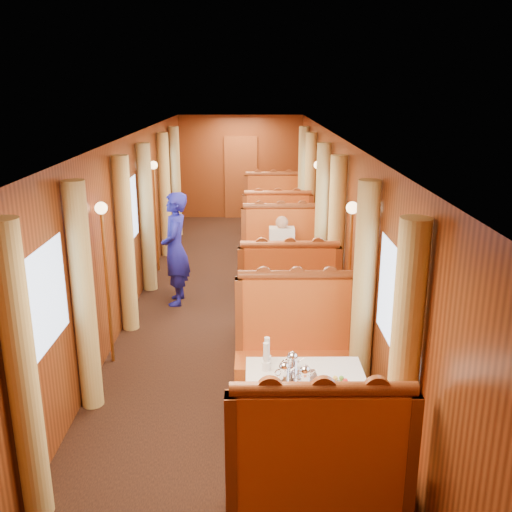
{
  "coord_description": "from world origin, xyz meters",
  "views": [
    {
      "loc": [
        0.29,
        -7.98,
        3.2
      ],
      "look_at": [
        0.33,
        -0.86,
        1.05
      ],
      "focal_mm": 40.0,
      "sensor_mm": 36.0,
      "label": 1
    }
  ],
  "objects_px": {
    "teapot_right": "(305,377)",
    "banquette_near_fwd": "(317,485)",
    "banquette_mid_aft": "(281,259)",
    "rose_vase_far": "(274,200)",
    "teapot_left": "(284,373)",
    "banquette_mid_fwd": "(288,305)",
    "banquette_near_aft": "(296,356)",
    "teapot_back": "(292,364)",
    "tea_tray": "(298,378)",
    "banquette_far_aft": "(273,213)",
    "rose_vase_mid": "(286,248)",
    "table_near": "(304,413)",
    "banquette_far_fwd": "(277,237)",
    "passenger": "(282,245)",
    "fruit_plate": "(339,383)",
    "table_mid": "(284,283)",
    "table_far": "(275,226)",
    "steward": "(175,249)"
  },
  "relations": [
    {
      "from": "banquette_mid_aft",
      "to": "teapot_left",
      "type": "bearing_deg",
      "value": -92.4
    },
    {
      "from": "banquette_mid_fwd",
      "to": "tea_tray",
      "type": "distance_m",
      "value": 2.56
    },
    {
      "from": "table_mid",
      "to": "banquette_mid_fwd",
      "type": "height_order",
      "value": "banquette_mid_fwd"
    },
    {
      "from": "banquette_far_fwd",
      "to": "banquette_mid_fwd",
      "type": "bearing_deg",
      "value": -90.0
    },
    {
      "from": "teapot_left",
      "to": "fruit_plate",
      "type": "bearing_deg",
      "value": -26.81
    },
    {
      "from": "teapot_left",
      "to": "tea_tray",
      "type": "bearing_deg",
      "value": -6.69
    },
    {
      "from": "fruit_plate",
      "to": "table_far",
      "type": "bearing_deg",
      "value": 92.17
    },
    {
      "from": "banquette_mid_aft",
      "to": "steward",
      "type": "distance_m",
      "value": 1.87
    },
    {
      "from": "tea_tray",
      "to": "banquette_mid_aft",
      "type": "bearing_deg",
      "value": 89.14
    },
    {
      "from": "table_near",
      "to": "table_mid",
      "type": "bearing_deg",
      "value": 90.0
    },
    {
      "from": "table_near",
      "to": "banquette_far_aft",
      "type": "bearing_deg",
      "value": 90.0
    },
    {
      "from": "banquette_near_aft",
      "to": "table_mid",
      "type": "relative_size",
      "value": 1.28
    },
    {
      "from": "rose_vase_far",
      "to": "teapot_left",
      "type": "bearing_deg",
      "value": -91.36
    },
    {
      "from": "table_mid",
      "to": "teapot_left",
      "type": "height_order",
      "value": "teapot_left"
    },
    {
      "from": "banquette_far_aft",
      "to": "rose_vase_mid",
      "type": "bearing_deg",
      "value": -89.76
    },
    {
      "from": "table_near",
      "to": "teapot_right",
      "type": "xyz_separation_m",
      "value": [
        -0.02,
        -0.15,
        0.44
      ]
    },
    {
      "from": "tea_tray",
      "to": "table_near",
      "type": "bearing_deg",
      "value": 38.57
    },
    {
      "from": "steward",
      "to": "banquette_far_aft",
      "type": "bearing_deg",
      "value": 157.51
    },
    {
      "from": "passenger",
      "to": "banquette_far_aft",
      "type": "bearing_deg",
      "value": 90.0
    },
    {
      "from": "table_mid",
      "to": "table_far",
      "type": "bearing_deg",
      "value": 90.0
    },
    {
      "from": "table_far",
      "to": "passenger",
      "type": "distance_m",
      "value": 2.78
    },
    {
      "from": "banquette_far_fwd",
      "to": "steward",
      "type": "distance_m",
      "value": 2.86
    },
    {
      "from": "fruit_plate",
      "to": "passenger",
      "type": "height_order",
      "value": "passenger"
    },
    {
      "from": "banquette_far_aft",
      "to": "tea_tray",
      "type": "distance_m",
      "value": 8.08
    },
    {
      "from": "banquette_mid_aft",
      "to": "table_far",
      "type": "distance_m",
      "value": 2.49
    },
    {
      "from": "banquette_far_fwd",
      "to": "banquette_near_aft",
      "type": "bearing_deg",
      "value": -90.0
    },
    {
      "from": "banquette_mid_fwd",
      "to": "teapot_left",
      "type": "relative_size",
      "value": 8.31
    },
    {
      "from": "tea_tray",
      "to": "banquette_far_fwd",
      "type": "bearing_deg",
      "value": 89.35
    },
    {
      "from": "table_mid",
      "to": "rose_vase_far",
      "type": "xyz_separation_m",
      "value": [
        -0.03,
        3.48,
        0.55
      ]
    },
    {
      "from": "teapot_left",
      "to": "banquette_far_fwd",
      "type": "bearing_deg",
      "value": 71.46
    },
    {
      "from": "teapot_left",
      "to": "passenger",
      "type": "height_order",
      "value": "passenger"
    },
    {
      "from": "banquette_far_aft",
      "to": "fruit_plate",
      "type": "distance_m",
      "value": 8.18
    },
    {
      "from": "teapot_right",
      "to": "banquette_mid_aft",
      "type": "bearing_deg",
      "value": 68.84
    },
    {
      "from": "banquette_mid_aft",
      "to": "passenger",
      "type": "relative_size",
      "value": 1.76
    },
    {
      "from": "banquette_near_aft",
      "to": "teapot_left",
      "type": "distance_m",
      "value": 1.17
    },
    {
      "from": "banquette_far_aft",
      "to": "fruit_plate",
      "type": "bearing_deg",
      "value": -88.1
    },
    {
      "from": "table_near",
      "to": "teapot_right",
      "type": "height_order",
      "value": "teapot_right"
    },
    {
      "from": "tea_tray",
      "to": "steward",
      "type": "xyz_separation_m",
      "value": [
        -1.55,
        3.72,
        0.09
      ]
    },
    {
      "from": "banquette_mid_fwd",
      "to": "banquette_far_aft",
      "type": "bearing_deg",
      "value": 90.0
    },
    {
      "from": "table_mid",
      "to": "steward",
      "type": "bearing_deg",
      "value": 174.17
    },
    {
      "from": "banquette_mid_aft",
      "to": "banquette_near_fwd",
      "type": "bearing_deg",
      "value": -90.0
    },
    {
      "from": "banquette_far_aft",
      "to": "rose_vase_far",
      "type": "distance_m",
      "value": 1.15
    },
    {
      "from": "table_near",
      "to": "teapot_back",
      "type": "xyz_separation_m",
      "value": [
        -0.11,
        0.09,
        0.44
      ]
    },
    {
      "from": "banquette_near_aft",
      "to": "teapot_left",
      "type": "height_order",
      "value": "banquette_near_aft"
    },
    {
      "from": "banquette_near_fwd",
      "to": "teapot_right",
      "type": "distance_m",
      "value": 0.95
    },
    {
      "from": "banquette_mid_fwd",
      "to": "teapot_back",
      "type": "distance_m",
      "value": 2.43
    },
    {
      "from": "banquette_mid_aft",
      "to": "fruit_plate",
      "type": "height_order",
      "value": "banquette_mid_aft"
    },
    {
      "from": "teapot_back",
      "to": "steward",
      "type": "height_order",
      "value": "steward"
    },
    {
      "from": "rose_vase_mid",
      "to": "table_near",
      "type": "bearing_deg",
      "value": -90.31
    },
    {
      "from": "teapot_right",
      "to": "banquette_near_fwd",
      "type": "bearing_deg",
      "value": -109.39
    }
  ]
}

